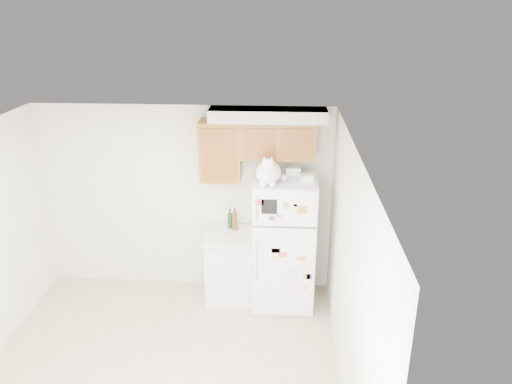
# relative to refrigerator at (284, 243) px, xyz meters

# --- Properties ---
(room_shell) EXTENTS (3.84, 4.04, 2.52)m
(room_shell) POSITION_rel_refrigerator_xyz_m (-1.18, -1.36, 0.82)
(room_shell) COLOR silver
(room_shell) RESTS_ON ground_plane
(refrigerator) EXTENTS (0.76, 0.78, 1.70)m
(refrigerator) POSITION_rel_refrigerator_xyz_m (0.00, 0.00, 0.00)
(refrigerator) COLOR white
(refrigerator) RESTS_ON ground_plane
(base_counter) EXTENTS (0.64, 0.64, 0.92)m
(base_counter) POSITION_rel_refrigerator_xyz_m (-0.69, 0.07, -0.39)
(base_counter) COLOR white
(base_counter) RESTS_ON ground_plane
(cat) EXTENTS (0.37, 0.54, 0.38)m
(cat) POSITION_rel_refrigerator_xyz_m (-0.20, -0.16, 0.99)
(cat) COLOR white
(cat) RESTS_ON refrigerator
(storage_box_back) EXTENTS (0.18, 0.14, 0.10)m
(storage_box_back) POSITION_rel_refrigerator_xyz_m (0.10, 0.17, 0.90)
(storage_box_back) COLOR white
(storage_box_back) RESTS_ON refrigerator
(storage_box_front) EXTENTS (0.18, 0.15, 0.09)m
(storage_box_front) POSITION_rel_refrigerator_xyz_m (0.24, -0.07, 0.89)
(storage_box_front) COLOR white
(storage_box_front) RESTS_ON refrigerator
(bottle_green) EXTENTS (0.06, 0.06, 0.27)m
(bottle_green) POSITION_rel_refrigerator_xyz_m (-0.71, 0.25, 0.21)
(bottle_green) COLOR #19381E
(bottle_green) RESTS_ON base_counter
(bottle_amber) EXTENTS (0.07, 0.07, 0.31)m
(bottle_amber) POSITION_rel_refrigerator_xyz_m (-0.64, 0.20, 0.22)
(bottle_amber) COLOR #593814
(bottle_amber) RESTS_ON base_counter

